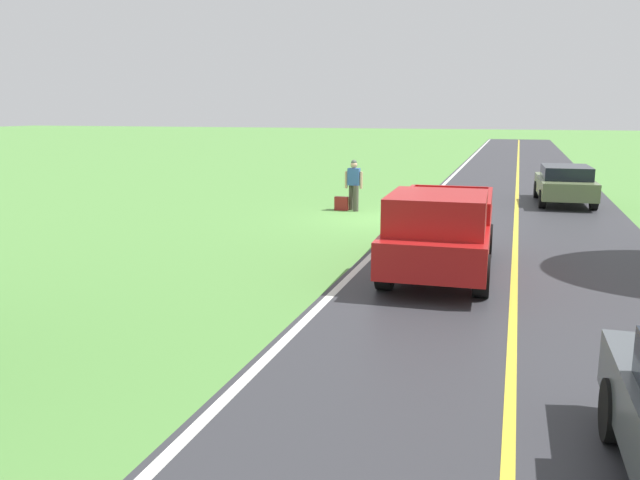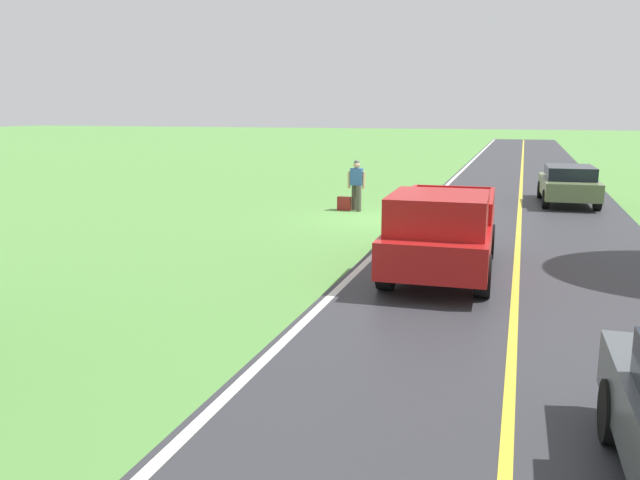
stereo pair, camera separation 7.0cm
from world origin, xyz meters
TOP-DOWN VIEW (x-y plane):
  - ground_plane at (0.00, 0.00)m, footprint 200.00×200.00m
  - road_surface at (-4.13, 0.00)m, footprint 6.91×120.00m
  - lane_edge_line at (-0.86, 0.00)m, footprint 0.16×117.60m
  - lane_centre_line at (-4.13, 0.00)m, footprint 0.14×117.60m
  - hitchhiker_walking at (1.25, -1.50)m, footprint 0.62×0.51m
  - suitcase_carried at (1.67, -1.42)m, footprint 0.46×0.21m
  - pickup_truck_passing at (-2.60, 6.45)m, footprint 2.21×5.45m
  - sedan_near_oncoming at (-5.78, -5.38)m, footprint 2.06×4.47m

SIDE VIEW (x-z plane):
  - ground_plane at x=0.00m, z-range 0.00..0.00m
  - road_surface at x=-4.13m, z-range 0.00..0.00m
  - lane_edge_line at x=-0.86m, z-range 0.00..0.01m
  - lane_centre_line at x=-4.13m, z-range 0.00..0.01m
  - suitcase_carried at x=1.67m, z-range 0.00..0.47m
  - sedan_near_oncoming at x=-5.78m, z-range 0.05..1.46m
  - pickup_truck_passing at x=-2.60m, z-range 0.06..1.88m
  - hitchhiker_walking at x=1.25m, z-range 0.11..1.85m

